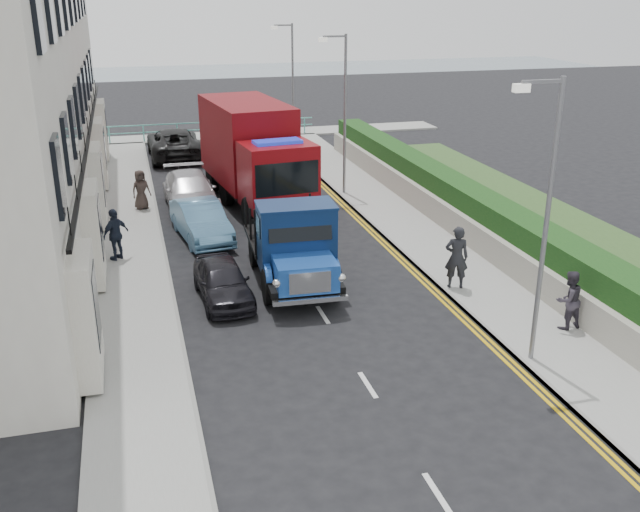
{
  "coord_description": "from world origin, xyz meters",
  "views": [
    {
      "loc": [
        -4.93,
        -15.85,
        8.78
      ],
      "look_at": [
        0.2,
        3.07,
        1.4
      ],
      "focal_mm": 40.0,
      "sensor_mm": 36.0,
      "label": 1
    }
  ],
  "objects_px": {
    "lamp_mid": "(342,106)",
    "lamp_far": "(291,79)",
    "pedestrian_east_near": "(457,257)",
    "parked_car_front": "(223,281)",
    "bedford_lorry": "(295,250)",
    "lamp_near": "(543,209)",
    "red_lorry": "(253,152)"
  },
  "relations": [
    {
      "from": "lamp_mid",
      "to": "bedford_lorry",
      "type": "relative_size",
      "value": 1.18
    },
    {
      "from": "lamp_near",
      "to": "bedford_lorry",
      "type": "height_order",
      "value": "lamp_near"
    },
    {
      "from": "lamp_mid",
      "to": "lamp_far",
      "type": "bearing_deg",
      "value": 90.0
    },
    {
      "from": "bedford_lorry",
      "to": "red_lorry",
      "type": "xyz_separation_m",
      "value": [
        0.44,
        9.57,
        1.02
      ]
    },
    {
      "from": "lamp_far",
      "to": "pedestrian_east_near",
      "type": "height_order",
      "value": "lamp_far"
    },
    {
      "from": "lamp_mid",
      "to": "pedestrian_east_near",
      "type": "height_order",
      "value": "lamp_mid"
    },
    {
      "from": "red_lorry",
      "to": "lamp_mid",
      "type": "bearing_deg",
      "value": -1.9
    },
    {
      "from": "parked_car_front",
      "to": "pedestrian_east_near",
      "type": "distance_m",
      "value": 7.12
    },
    {
      "from": "lamp_mid",
      "to": "bedford_lorry",
      "type": "xyz_separation_m",
      "value": [
        -4.47,
        -9.91,
        -2.73
      ]
    },
    {
      "from": "parked_car_front",
      "to": "pedestrian_east_near",
      "type": "xyz_separation_m",
      "value": [
        7.0,
        -1.18,
        0.49
      ]
    },
    {
      "from": "bedford_lorry",
      "to": "red_lorry",
      "type": "relative_size",
      "value": 0.7
    },
    {
      "from": "lamp_mid",
      "to": "lamp_far",
      "type": "distance_m",
      "value": 10.0
    },
    {
      "from": "bedford_lorry",
      "to": "red_lorry",
      "type": "height_order",
      "value": "red_lorry"
    },
    {
      "from": "lamp_near",
      "to": "lamp_mid",
      "type": "xyz_separation_m",
      "value": [
        0.0,
        16.0,
        0.0
      ]
    },
    {
      "from": "lamp_mid",
      "to": "lamp_far",
      "type": "xyz_separation_m",
      "value": [
        0.0,
        10.0,
        0.0
      ]
    },
    {
      "from": "pedestrian_east_near",
      "to": "bedford_lorry",
      "type": "bearing_deg",
      "value": 1.78
    },
    {
      "from": "lamp_near",
      "to": "red_lorry",
      "type": "height_order",
      "value": "lamp_near"
    },
    {
      "from": "lamp_near",
      "to": "bedford_lorry",
      "type": "distance_m",
      "value": 8.04
    },
    {
      "from": "parked_car_front",
      "to": "lamp_far",
      "type": "bearing_deg",
      "value": 68.7
    },
    {
      "from": "lamp_mid",
      "to": "red_lorry",
      "type": "distance_m",
      "value": 4.4
    },
    {
      "from": "lamp_far",
      "to": "parked_car_front",
      "type": "distance_m",
      "value": 21.57
    },
    {
      "from": "lamp_mid",
      "to": "pedestrian_east_near",
      "type": "bearing_deg",
      "value": -88.88
    },
    {
      "from": "lamp_far",
      "to": "bedford_lorry",
      "type": "bearing_deg",
      "value": -102.67
    },
    {
      "from": "lamp_near",
      "to": "red_lorry",
      "type": "distance_m",
      "value": 16.26
    },
    {
      "from": "lamp_far",
      "to": "pedestrian_east_near",
      "type": "relative_size",
      "value": 3.55
    },
    {
      "from": "parked_car_front",
      "to": "red_lorry",
      "type": "bearing_deg",
      "value": 71.69
    },
    {
      "from": "lamp_near",
      "to": "lamp_far",
      "type": "bearing_deg",
      "value": 90.0
    },
    {
      "from": "pedestrian_east_near",
      "to": "lamp_mid",
      "type": "bearing_deg",
      "value": -69.76
    },
    {
      "from": "bedford_lorry",
      "to": "parked_car_front",
      "type": "distance_m",
      "value": 2.41
    },
    {
      "from": "bedford_lorry",
      "to": "parked_car_front",
      "type": "relative_size",
      "value": 1.65
    },
    {
      "from": "bedford_lorry",
      "to": "parked_car_front",
      "type": "height_order",
      "value": "bedford_lorry"
    },
    {
      "from": "lamp_mid",
      "to": "bedford_lorry",
      "type": "bearing_deg",
      "value": -114.31
    }
  ]
}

